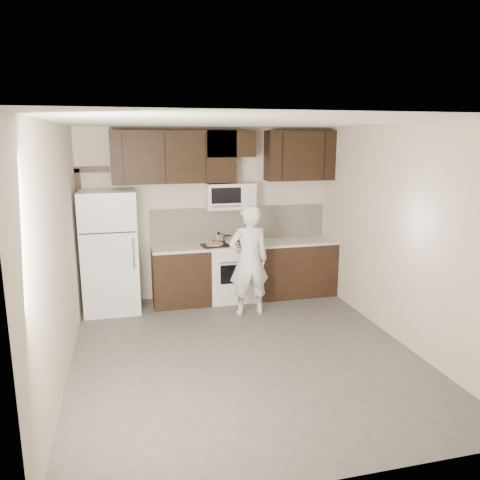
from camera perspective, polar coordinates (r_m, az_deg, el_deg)
name	(u,v)px	position (r m, az deg, el deg)	size (l,w,h in m)	color
floor	(244,353)	(5.80, 0.48, -13.58)	(4.50, 4.50, 0.00)	#4E4C49
back_wall	(209,214)	(7.51, -3.78, 3.22)	(4.00, 4.00, 0.00)	beige
ceiling	(244,122)	(5.22, 0.54, 14.16)	(4.50, 4.50, 0.00)	white
counter_run	(250,270)	(7.54, 1.26, -3.69)	(2.95, 0.64, 0.91)	black
stove	(232,271)	(7.46, -0.99, -3.81)	(0.76, 0.66, 0.94)	white
backsplash	(240,223)	(7.63, -0.05, 2.10)	(2.90, 0.02, 0.54)	silver
upper_cabinets	(224,155)	(7.29, -2.00, 10.33)	(3.48, 0.35, 0.78)	black
microwave	(230,196)	(7.34, -1.23, 5.40)	(0.76, 0.42, 0.40)	white
refrigerator	(110,252)	(7.13, -15.55, -1.37)	(0.80, 0.76, 1.80)	white
door_trim	(84,226)	(7.40, -18.51, 1.67)	(0.50, 0.08, 2.12)	black
saucepan	(219,238)	(7.45, -2.60, 0.26)	(0.30, 0.18, 0.17)	silver
baking_tray	(215,245)	(7.20, -3.08, -0.64)	(0.39, 0.30, 0.02)	black
pizza	(215,244)	(7.19, -3.09, -0.49)	(0.27, 0.27, 0.02)	#D3B88E
person	(249,260)	(6.74, 1.09, -2.50)	(0.59, 0.39, 1.62)	silver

